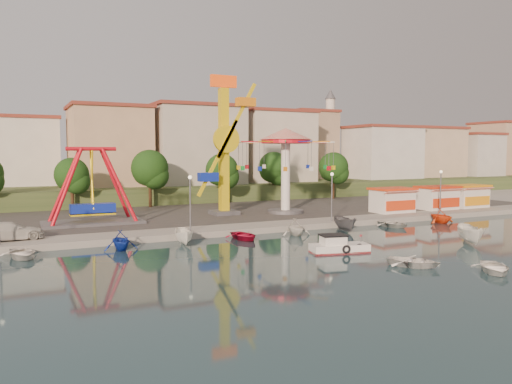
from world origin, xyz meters
TOP-DOWN VIEW (x-y plane):
  - ground at (0.00, 0.00)m, footprint 200.00×200.00m
  - quay_deck at (0.00, 62.00)m, footprint 200.00×100.00m
  - asphalt_pad at (0.00, 30.00)m, footprint 90.00×28.00m
  - hill_terrace at (0.00, 67.00)m, footprint 200.00×60.00m
  - pirate_ship_ride at (-15.47, 22.39)m, footprint 10.00×5.00m
  - kamikaze_tower at (0.10, 23.38)m, footprint 5.35×3.10m
  - wave_swinger at (7.26, 21.78)m, footprint 11.60×11.60m
  - booth_left at (19.55, 16.49)m, footprint 5.40×3.78m
  - booth_mid at (27.17, 16.49)m, footprint 5.40×3.78m
  - booth_right at (32.87, 16.49)m, footprint 5.40×3.78m
  - lamp_post_1 at (-8.00, 13.00)m, footprint 0.14×0.14m
  - lamp_post_2 at (8.00, 13.00)m, footprint 0.14×0.14m
  - lamp_post_3 at (24.00, 13.00)m, footprint 0.14×0.14m
  - tree_1 at (-16.00, 36.24)m, footprint 4.35×4.35m
  - tree_2 at (-6.00, 35.81)m, footprint 5.02×5.02m
  - tree_3 at (4.00, 34.36)m, footprint 4.68×4.68m
  - tree_4 at (14.00, 37.35)m, footprint 4.86×4.86m
  - tree_5 at (24.00, 35.54)m, footprint 4.83×4.83m
  - building_1 at (-21.33, 51.38)m, footprint 12.33×9.01m
  - building_2 at (-8.19, 51.96)m, footprint 11.95×9.28m
  - building_3 at (5.60, 48.80)m, footprint 12.59×10.50m
  - building_4 at (19.07, 52.20)m, footprint 10.75×9.23m
  - building_5 at (32.37, 50.33)m, footprint 12.77×10.96m
  - building_6 at (44.15, 48.77)m, footprint 8.23×8.98m
  - building_7 at (56.03, 53.70)m, footprint 11.59×10.93m
  - building_8 at (69.93, 47.19)m, footprint 12.84×9.28m
  - building_9 at (83.46, 49.95)m, footprint 12.95×9.17m
  - minaret at (36.00, 54.00)m, footprint 2.80×2.80m
  - cabin_motorboat at (0.28, 0.98)m, footprint 4.90×2.71m
  - rowboat_a at (2.12, -5.41)m, footprint 4.14×4.43m
  - rowboat_b at (5.60, -9.18)m, footprint 4.11×4.31m
  - skiff at (12.97, -1.00)m, footprint 3.73×4.62m
  - van at (-23.25, 15.14)m, footprint 5.60×2.82m
  - moored_boat_0 at (-22.46, 9.80)m, footprint 3.33×4.17m
  - moored_boat_1 at (-15.10, 9.80)m, footprint 2.72×3.15m
  - moored_boat_2 at (-9.67, 9.80)m, footprint 1.98×3.93m
  - moored_boat_3 at (-3.92, 9.80)m, footprint 2.90×3.89m
  - moored_boat_4 at (1.57, 9.80)m, footprint 3.14×3.52m
  - moored_boat_5 at (7.45, 9.80)m, footprint 2.29×4.25m
  - moored_boat_6 at (13.80, 9.80)m, footprint 3.16×3.98m
  - moored_boat_7 at (20.80, 9.80)m, footprint 3.06×3.48m

SIDE VIEW (x-z plane):
  - ground at x=0.00m, z-range 0.00..0.00m
  - quay_deck at x=0.00m, z-range 0.00..0.60m
  - rowboat_b at x=5.60m, z-range 0.00..0.73m
  - moored_boat_6 at x=13.80m, z-range 0.00..0.74m
  - rowboat_a at x=2.12m, z-range 0.00..0.75m
  - moored_boat_3 at x=-3.92m, z-range 0.00..0.77m
  - moored_boat_0 at x=-22.46m, z-range 0.00..0.77m
  - cabin_motorboat at x=0.28m, z-range -0.38..1.25m
  - asphalt_pad at x=0.00m, z-range 0.60..0.61m
  - moored_boat_2 at x=-9.67m, z-range 0.00..1.45m
  - moored_boat_5 at x=7.45m, z-range 0.00..1.56m
  - moored_boat_1 at x=-15.10m, z-range 0.00..1.66m
  - moored_boat_4 at x=1.57m, z-range 0.00..1.68m
  - skiff at x=12.97m, z-range 0.00..1.70m
  - moored_boat_7 at x=20.80m, z-range 0.00..1.75m
  - van at x=-23.25m, z-range 0.60..2.16m
  - hill_terrace at x=0.00m, z-range 0.00..3.00m
  - booth_left at x=19.55m, z-range 0.62..3.70m
  - booth_mid at x=27.17m, z-range 0.62..3.70m
  - booth_right at x=32.87m, z-range 0.62..3.70m
  - lamp_post_1 at x=-8.00m, z-range 0.60..5.60m
  - lamp_post_2 at x=8.00m, z-range 0.60..5.60m
  - lamp_post_3 at x=24.00m, z-range 0.60..5.60m
  - pirate_ship_ride at x=-15.47m, z-range 0.39..8.39m
  - tree_1 at x=-16.00m, z-range 1.80..8.60m
  - tree_3 at x=4.00m, z-range 1.90..9.21m
  - tree_5 at x=24.00m, z-range 1.94..9.48m
  - tree_4 at x=14.00m, z-range 1.95..9.55m
  - tree_2 at x=-6.00m, z-range 1.99..9.84m
  - building_1 at x=-21.33m, z-range 3.00..11.63m
  - building_7 at x=56.03m, z-range 3.00..11.76m
  - building_3 at x=5.60m, z-range 3.00..12.20m
  - building_9 at x=83.46m, z-range 3.00..12.21m
  - building_4 at x=19.07m, z-range 3.00..12.24m
  - wave_swinger at x=7.26m, z-range 3.00..13.40m
  - kamikaze_tower at x=0.10m, z-range 0.30..16.80m
  - building_5 at x=32.37m, z-range 3.00..14.21m
  - building_2 at x=-8.19m, z-range 3.00..14.23m
  - building_6 at x=44.15m, z-range 3.00..15.36m
  - building_8 at x=69.93m, z-range 3.00..15.58m
  - minaret at x=36.00m, z-range 3.55..21.55m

